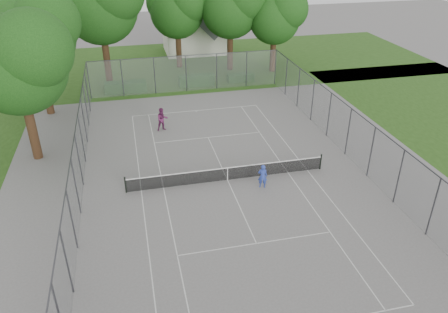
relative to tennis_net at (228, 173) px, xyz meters
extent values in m
plane|color=slate|center=(0.00, 0.00, -0.51)|extent=(120.00, 120.00, 0.00)
cube|color=#244814|center=(0.00, 26.00, -0.51)|extent=(60.00, 20.00, 0.00)
cube|color=silver|center=(0.00, 11.88, -0.50)|extent=(10.97, 0.06, 0.01)
cube|color=silver|center=(-5.49, 0.00, -0.50)|extent=(0.06, 23.77, 0.01)
cube|color=silver|center=(5.49, 0.00, -0.50)|extent=(0.06, 23.77, 0.01)
cube|color=silver|center=(-4.12, 0.00, -0.50)|extent=(0.06, 23.77, 0.01)
cube|color=silver|center=(4.12, 0.00, -0.50)|extent=(0.06, 23.77, 0.01)
cube|color=silver|center=(0.00, -6.40, -0.50)|extent=(8.23, 0.06, 0.01)
cube|color=silver|center=(0.00, 6.40, -0.50)|extent=(8.23, 0.06, 0.01)
cube|color=silver|center=(0.00, 0.00, -0.50)|extent=(0.06, 12.80, 0.01)
cube|color=silver|center=(0.00, 11.73, -0.50)|extent=(0.06, 0.30, 0.01)
cylinder|color=black|center=(-6.39, 0.00, 0.04)|extent=(0.10, 0.10, 1.10)
cylinder|color=black|center=(6.39, 0.00, 0.04)|extent=(0.10, 0.10, 1.10)
cube|color=black|center=(0.00, 0.00, -0.06)|extent=(12.67, 0.01, 0.86)
cube|color=white|center=(0.00, 0.00, 0.40)|extent=(12.77, 0.03, 0.06)
cube|color=white|center=(0.00, 0.00, -0.07)|extent=(0.05, 0.02, 0.88)
cylinder|color=#38383D|center=(-9.00, 17.00, 1.24)|extent=(0.08, 0.08, 3.50)
cylinder|color=#38383D|center=(9.00, 17.00, 1.24)|extent=(0.08, 0.08, 3.50)
cube|color=slate|center=(0.00, 17.00, 1.24)|extent=(18.00, 0.02, 3.50)
cube|color=slate|center=(-9.00, 0.00, 1.24)|extent=(0.02, 34.00, 3.50)
cube|color=slate|center=(9.00, 0.00, 1.24)|extent=(0.02, 34.00, 3.50)
cube|color=#38383D|center=(0.00, 17.00, 2.99)|extent=(18.00, 0.05, 0.05)
cube|color=#38383D|center=(-9.00, 0.00, 2.99)|extent=(0.05, 34.00, 0.05)
cube|color=#38383D|center=(9.00, 0.00, 2.99)|extent=(0.05, 34.00, 0.05)
cylinder|color=#331F12|center=(-7.31, 21.15, 2.00)|extent=(0.66, 0.66, 5.02)
sphere|color=#143C10|center=(-7.31, 21.15, 7.01)|extent=(7.14, 7.14, 7.14)
cylinder|color=#331F12|center=(0.42, 25.09, 1.51)|extent=(0.62, 0.62, 4.04)
sphere|color=#143C10|center=(0.42, 25.09, 5.54)|extent=(5.74, 5.74, 5.74)
sphere|color=#143C10|center=(1.57, 24.23, 6.69)|extent=(4.60, 4.60, 4.60)
sphere|color=#143C10|center=(-0.58, 25.81, 6.40)|extent=(4.31, 4.31, 4.31)
cylinder|color=#331F12|center=(5.78, 22.90, 1.65)|extent=(0.63, 0.63, 4.31)
sphere|color=#143C10|center=(5.78, 22.90, 5.95)|extent=(6.13, 6.13, 6.13)
cylinder|color=#331F12|center=(10.15, 21.22, 1.36)|extent=(0.61, 0.61, 3.74)
sphere|color=#143C10|center=(10.15, 21.22, 5.09)|extent=(5.32, 5.32, 5.32)
sphere|color=#143C10|center=(11.21, 20.43, 6.15)|extent=(4.25, 4.25, 4.25)
sphere|color=#143C10|center=(9.22, 21.89, 5.89)|extent=(3.99, 3.99, 3.99)
cylinder|color=#331F12|center=(-12.31, 14.22, 1.69)|extent=(0.64, 0.64, 4.40)
sphere|color=#143C10|center=(-12.31, 14.22, 6.08)|extent=(6.26, 6.26, 6.26)
sphere|color=#143C10|center=(-11.05, 13.28, 7.33)|extent=(5.01, 5.01, 5.01)
sphere|color=#143C10|center=(-13.40, 15.00, 7.02)|extent=(4.69, 4.69, 4.69)
cylinder|color=#331F12|center=(-12.26, 5.99, 1.67)|extent=(0.63, 0.63, 4.37)
sphere|color=#143C10|center=(-12.26, 5.99, 6.04)|extent=(6.22, 6.22, 6.22)
sphere|color=#143C10|center=(-11.02, 5.06, 7.28)|extent=(4.97, 4.97, 4.97)
cube|color=#1A4215|center=(-5.79, 18.14, -0.01)|extent=(4.00, 1.20, 1.00)
cube|color=#1A4215|center=(1.21, 18.34, 0.04)|extent=(3.52, 1.01, 1.11)
cube|color=#1A4215|center=(5.85, 18.59, -0.10)|extent=(2.72, 1.00, 0.82)
cube|color=silver|center=(3.32, 31.18, 2.30)|extent=(7.50, 5.62, 5.62)
cube|color=#4A494E|center=(3.32, 31.18, 5.11)|extent=(7.42, 5.81, 7.42)
imported|color=#2E43AC|center=(1.92, -1.28, 0.28)|extent=(0.66, 0.53, 1.58)
imported|color=#63214E|center=(-3.23, 8.53, 0.42)|extent=(1.02, 0.86, 1.86)
camera|label=1|loc=(-5.64, -23.21, 14.25)|focal=35.00mm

